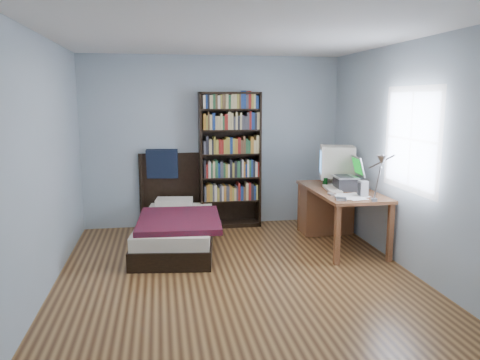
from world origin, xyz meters
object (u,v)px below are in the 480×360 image
at_px(speaker, 363,189).
at_px(crt_monitor, 336,162).
at_px(desk_lamp, 381,165).
at_px(keyboard, 332,189).
at_px(bookshelf, 230,160).
at_px(laptop, 346,181).
at_px(desk, 329,206).
at_px(soda_can, 325,182).
at_px(bed, 176,225).

bearing_deg(speaker, crt_monitor, 90.28).
height_order(desk_lamp, keyboard, desk_lamp).
height_order(crt_monitor, desk_lamp, desk_lamp).
relative_size(keyboard, bookshelf, 0.22).
bearing_deg(laptop, keyboard, 175.00).
distance_m(desk, soda_can, 0.42).
bearing_deg(soda_can, desk_lamp, -85.42).
height_order(keyboard, speaker, speaker).
relative_size(desk, soda_can, 13.35).
relative_size(crt_monitor, speaker, 3.03).
distance_m(crt_monitor, keyboard, 0.55).
xyz_separation_m(crt_monitor, desk_lamp, (-0.09, -1.50, 0.17)).
height_order(laptop, keyboard, laptop).
xyz_separation_m(desk_lamp, bed, (-2.09, 1.43, -0.94)).
bearing_deg(desk, speaker, -84.08).
xyz_separation_m(speaker, bed, (-2.20, 0.79, -0.56)).
xyz_separation_m(crt_monitor, laptop, (-0.03, -0.44, -0.18)).
relative_size(desk_lamp, speaker, 3.12).
height_order(keyboard, soda_can, soda_can).
relative_size(speaker, bed, 0.09).
height_order(bookshelf, bed, bookshelf).
bearing_deg(crt_monitor, speaker, -88.94).
height_order(crt_monitor, bed, crt_monitor).
relative_size(soda_can, bed, 0.06).
xyz_separation_m(keyboard, bookshelf, (-1.15, 1.16, 0.25)).
relative_size(laptop, speaker, 2.29).
relative_size(desk, bookshelf, 0.77).
bearing_deg(keyboard, soda_can, 97.89).
bearing_deg(desk, soda_can, -129.32).
bearing_deg(crt_monitor, keyboard, -115.44).
bearing_deg(speaker, bookshelf, 129.99).
distance_m(soda_can, bed, 2.05).
bearing_deg(desk, bookshelf, 150.54).
height_order(crt_monitor, soda_can, crt_monitor).
bearing_deg(desk, bed, -178.07).
bearing_deg(keyboard, bed, 178.12).
bearing_deg(crt_monitor, laptop, -93.26).
xyz_separation_m(desk_lamp, keyboard, (-0.11, 1.07, -0.46)).
distance_m(crt_monitor, soda_can, 0.35).
bearing_deg(laptop, bookshelf, 138.55).
xyz_separation_m(desk, speaker, (0.09, -0.86, 0.41)).
relative_size(crt_monitor, laptop, 1.32).
bearing_deg(soda_can, crt_monitor, 36.34).
height_order(soda_can, bookshelf, bookshelf).
distance_m(laptop, desk_lamp, 1.11).
distance_m(soda_can, bookshelf, 1.46).
distance_m(laptop, soda_can, 0.35).
distance_m(laptop, bookshelf, 1.78).
relative_size(desk, keyboard, 3.50).
height_order(crt_monitor, speaker, crt_monitor).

